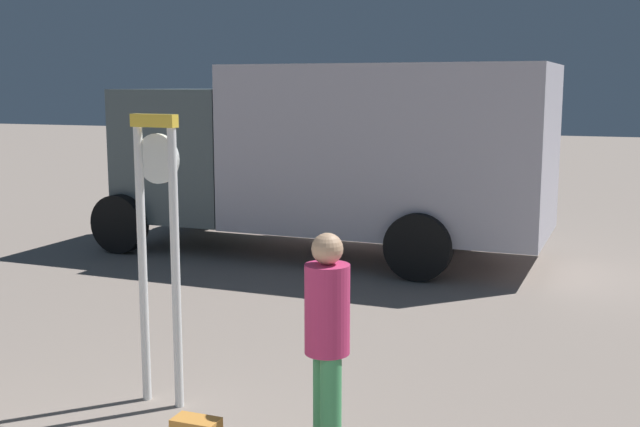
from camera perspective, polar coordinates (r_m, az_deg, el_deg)
The scene contains 3 objects.
standing_clock at distance 6.32m, azimuth -11.58°, elevation -1.34°, with size 0.41×0.13×2.33m.
person_near_clock at distance 5.35m, azimuth 0.52°, elevation -8.81°, with size 0.30×0.30×1.59m.
box_truck_near at distance 11.90m, azimuth 1.27°, elevation 4.53°, with size 6.72×2.72×2.83m.
Camera 1 is at (2.69, -2.46, 2.54)m, focal length 44.41 mm.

